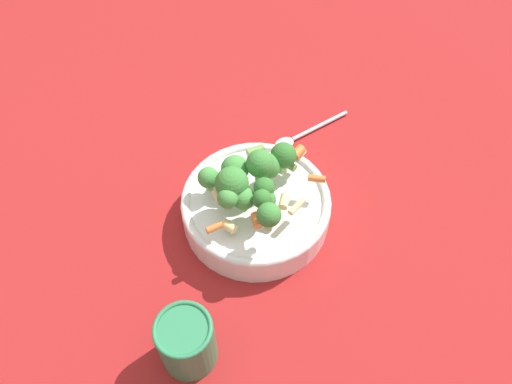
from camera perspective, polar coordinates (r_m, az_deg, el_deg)
ground_plane at (r=0.78m, az=0.00°, el=-2.90°), size 3.00×3.00×0.00m
bowl at (r=0.75m, az=0.00°, el=-1.70°), size 0.22×0.22×0.05m
pasta_salad at (r=0.70m, az=-0.54°, el=1.43°), size 0.18×0.18×0.07m
cup at (r=0.64m, az=-7.94°, el=-16.55°), size 0.07×0.07×0.09m
spoon at (r=0.88m, az=4.85°, el=6.34°), size 0.12×0.13×0.01m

